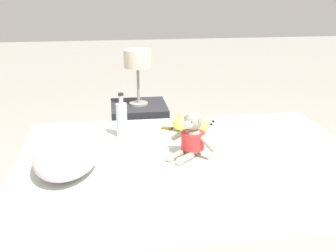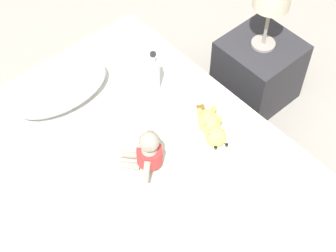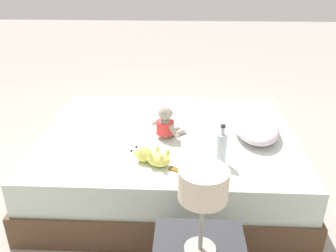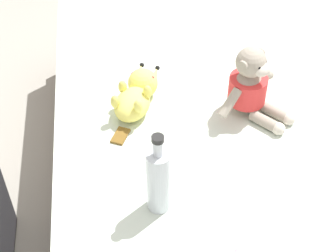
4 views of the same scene
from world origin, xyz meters
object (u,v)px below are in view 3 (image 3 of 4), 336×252
(pillow, at_px, (256,126))
(plush_monkey, at_px, (166,125))
(plush_yellow_creature, at_px, (152,157))
(glass_bottle, at_px, (221,148))
(bed, at_px, (168,159))
(bedside_lamp, at_px, (203,189))

(pillow, relative_size, plush_monkey, 2.16)
(plush_yellow_creature, bearing_deg, pillow, 120.99)
(glass_bottle, bearing_deg, pillow, 144.93)
(bed, xyz_separation_m, bedside_lamp, (1.11, 0.19, 0.54))
(plush_yellow_creature, height_order, glass_bottle, glass_bottle)
(plush_monkey, distance_m, plush_yellow_creature, 0.37)
(plush_monkey, bearing_deg, bed, 174.47)
(glass_bottle, distance_m, bedside_lamp, 0.75)
(bed, xyz_separation_m, plush_monkey, (0.08, -0.01, 0.32))
(glass_bottle, relative_size, bedside_lamp, 0.63)
(plush_yellow_creature, bearing_deg, bed, 169.99)
(glass_bottle, bearing_deg, plush_yellow_creature, -87.38)
(glass_bottle, bearing_deg, bedside_lamp, -11.95)
(plush_monkey, bearing_deg, bedside_lamp, 10.92)
(bedside_lamp, bearing_deg, pillow, 158.70)
(plush_monkey, relative_size, bedside_lamp, 0.62)
(pillow, xyz_separation_m, plush_yellow_creature, (0.42, -0.70, -0.02))
(plush_yellow_creature, height_order, bedside_lamp, bedside_lamp)
(plush_yellow_creature, bearing_deg, glass_bottle, 92.62)
(pillow, distance_m, plush_yellow_creature, 0.82)
(pillow, xyz_separation_m, plush_monkey, (0.06, -0.63, 0.03))
(plush_monkey, xyz_separation_m, glass_bottle, (0.34, 0.35, 0.01))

